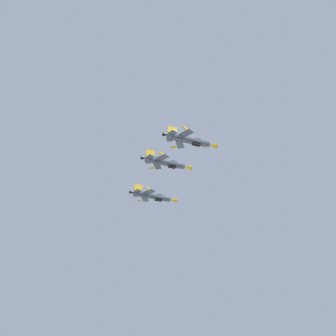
# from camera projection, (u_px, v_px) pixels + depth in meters

# --- Properties ---
(fighter_jet_lead) EXTENTS (15.96, 10.48, 4.38)m
(fighter_jet_lead) POSITION_uv_depth(u_px,v_px,m) (153.00, 196.00, 139.69)
(fighter_jet_lead) COLOR #4C5666
(fighter_jet_left_wing) EXTENTS (15.96, 10.46, 4.38)m
(fighter_jet_left_wing) POSITION_uv_depth(u_px,v_px,m) (166.00, 163.00, 130.12)
(fighter_jet_left_wing) COLOR #4C5666
(fighter_jet_right_wing) EXTENTS (15.96, 10.53, 4.39)m
(fighter_jet_right_wing) POSITION_uv_depth(u_px,v_px,m) (190.00, 140.00, 119.62)
(fighter_jet_right_wing) COLOR #4C5666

